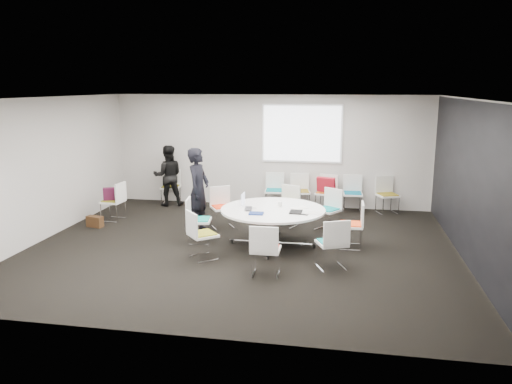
% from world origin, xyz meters
% --- Properties ---
extents(room_shell, '(8.08, 7.08, 2.88)m').
position_xyz_m(room_shell, '(0.09, 0.00, 1.40)').
color(room_shell, black).
rests_on(room_shell, ground).
extents(conference_table, '(1.99, 1.99, 0.73)m').
position_xyz_m(conference_table, '(0.56, 0.21, 0.51)').
color(conference_table, silver).
rests_on(conference_table, ground).
extents(projection_screen, '(1.90, 0.03, 1.35)m').
position_xyz_m(projection_screen, '(0.80, 3.46, 1.85)').
color(projection_screen, white).
rests_on(projection_screen, room_shell).
extents(chair_ring_a, '(0.46, 0.47, 0.88)m').
position_xyz_m(chair_ring_a, '(2.04, 0.34, 0.28)').
color(chair_ring_a, silver).
rests_on(chair_ring_a, ground).
extents(chair_ring_b, '(0.63, 0.63, 0.88)m').
position_xyz_m(chair_ring_b, '(1.56, 1.43, 0.28)').
color(chair_ring_b, silver).
rests_on(chair_ring_b, ground).
extents(chair_ring_c, '(0.60, 0.60, 0.88)m').
position_xyz_m(chair_ring_c, '(0.65, 1.62, 0.28)').
color(chair_ring_c, silver).
rests_on(chair_ring_c, ground).
extents(chair_ring_d, '(0.63, 0.62, 0.88)m').
position_xyz_m(chair_ring_d, '(-0.68, 1.25, 0.28)').
color(chair_ring_d, silver).
rests_on(chair_ring_d, ground).
extents(chair_ring_e, '(0.51, 0.52, 0.88)m').
position_xyz_m(chair_ring_e, '(-0.90, 0.15, 0.28)').
color(chair_ring_e, silver).
rests_on(chair_ring_e, ground).
extents(chair_ring_f, '(0.64, 0.64, 0.88)m').
position_xyz_m(chair_ring_f, '(-0.56, -0.76, 0.28)').
color(chair_ring_f, silver).
rests_on(chair_ring_f, ground).
extents(chair_ring_g, '(0.47, 0.45, 0.88)m').
position_xyz_m(chair_ring_g, '(0.67, -1.36, 0.28)').
color(chair_ring_g, silver).
rests_on(chair_ring_g, ground).
extents(chair_ring_h, '(0.60, 0.59, 0.88)m').
position_xyz_m(chair_ring_h, '(1.71, -0.84, 0.28)').
color(chair_ring_h, silver).
rests_on(chair_ring_h, ground).
extents(chair_back_a, '(0.49, 0.48, 0.88)m').
position_xyz_m(chair_back_a, '(0.17, 3.16, 0.28)').
color(chair_back_a, silver).
rests_on(chair_back_a, ground).
extents(chair_back_b, '(0.54, 0.53, 0.88)m').
position_xyz_m(chair_back_b, '(0.82, 3.17, 0.28)').
color(chair_back_b, silver).
rests_on(chair_back_b, ground).
extents(chair_back_c, '(0.56, 0.55, 0.88)m').
position_xyz_m(chair_back_c, '(1.45, 3.13, 0.28)').
color(chair_back_c, silver).
rests_on(chair_back_c, ground).
extents(chair_back_d, '(0.48, 0.47, 0.88)m').
position_xyz_m(chair_back_d, '(2.09, 3.17, 0.28)').
color(chair_back_d, silver).
rests_on(chair_back_d, ground).
extents(chair_back_e, '(0.59, 0.59, 0.88)m').
position_xyz_m(chair_back_e, '(2.91, 3.15, 0.28)').
color(chair_back_e, silver).
rests_on(chair_back_e, ground).
extents(chair_spare_left, '(0.48, 0.49, 0.88)m').
position_xyz_m(chair_spare_left, '(-3.27, 1.38, 0.28)').
color(chair_spare_left, silver).
rests_on(chair_spare_left, ground).
extents(chair_person_back, '(0.50, 0.49, 0.88)m').
position_xyz_m(chair_person_back, '(-2.54, 3.17, 0.28)').
color(chair_person_back, silver).
rests_on(chair_person_back, ground).
extents(person_main, '(0.50, 0.69, 1.77)m').
position_xyz_m(person_main, '(-1.11, 0.90, 0.88)').
color(person_main, black).
rests_on(person_main, ground).
extents(person_back, '(0.91, 0.81, 1.55)m').
position_xyz_m(person_back, '(-2.54, 3.00, 0.77)').
color(person_back, black).
rests_on(person_back, ground).
extents(laptop, '(0.26, 0.36, 0.03)m').
position_xyz_m(laptop, '(0.16, 0.08, 0.74)').
color(laptop, '#333338').
rests_on(laptop, conference_table).
extents(laptop_lid, '(0.02, 0.30, 0.22)m').
position_xyz_m(laptop_lid, '(-0.05, 0.36, 0.86)').
color(laptop_lid, silver).
rests_on(laptop_lid, conference_table).
extents(notebook_black, '(0.23, 0.30, 0.02)m').
position_xyz_m(notebook_black, '(1.02, -0.00, 0.74)').
color(notebook_black, black).
rests_on(notebook_black, conference_table).
extents(tablet_folio, '(0.27, 0.21, 0.03)m').
position_xyz_m(tablet_folio, '(0.32, -0.24, 0.74)').
color(tablet_folio, navy).
rests_on(tablet_folio, conference_table).
extents(papers_right, '(0.36, 0.36, 0.00)m').
position_xyz_m(papers_right, '(1.06, 0.36, 0.73)').
color(papers_right, white).
rests_on(papers_right, conference_table).
extents(papers_front, '(0.36, 0.31, 0.00)m').
position_xyz_m(papers_front, '(1.35, 0.03, 0.73)').
color(papers_front, silver).
rests_on(papers_front, conference_table).
extents(cup, '(0.08, 0.08, 0.09)m').
position_xyz_m(cup, '(0.67, 0.41, 0.78)').
color(cup, white).
rests_on(cup, conference_table).
extents(phone, '(0.15, 0.11, 0.01)m').
position_xyz_m(phone, '(1.19, -0.14, 0.73)').
color(phone, black).
rests_on(phone, conference_table).
extents(maroon_bag, '(0.42, 0.29, 0.28)m').
position_xyz_m(maroon_bag, '(-3.28, 1.38, 0.62)').
color(maroon_bag, '#49132E').
rests_on(maroon_bag, chair_spare_left).
extents(brown_bag, '(0.39, 0.23, 0.24)m').
position_xyz_m(brown_bag, '(-3.44, 0.79, 0.12)').
color(brown_bag, '#3B2412').
rests_on(brown_bag, ground).
extents(red_jacket, '(0.47, 0.28, 0.36)m').
position_xyz_m(red_jacket, '(1.45, 2.90, 0.70)').
color(red_jacket, '#AA1423').
rests_on(red_jacket, chair_back_c).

